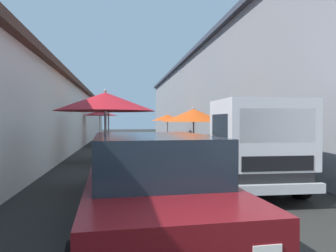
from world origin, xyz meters
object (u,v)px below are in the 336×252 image
(fruit_stall_near_right, at_px, (107,113))
(plastic_stool, at_px, (109,161))
(hatchback_car, at_px, (153,189))
(vendor_by_crates, at_px, (257,144))
(fruit_stall_mid_lane, at_px, (100,118))
(parked_scooter, at_px, (240,155))
(fruit_stall_far_left, at_px, (108,115))
(fruit_stall_far_right, at_px, (194,122))
(fruit_stall_near_left, at_px, (168,122))
(delivery_truck, at_px, (248,147))

(fruit_stall_near_right, distance_m, plastic_stool, 3.29)
(fruit_stall_near_right, relative_size, plastic_stool, 5.48)
(hatchback_car, relative_size, vendor_by_crates, 2.48)
(fruit_stall_near_right, bearing_deg, fruit_stall_mid_lane, 4.18)
(vendor_by_crates, distance_m, plastic_stool, 4.74)
(parked_scooter, bearing_deg, fruit_stall_far_left, 62.03)
(hatchback_car, xyz_separation_m, plastic_stool, (6.26, 0.79, -0.41))
(fruit_stall_far_left, height_order, vendor_by_crates, fruit_stall_far_left)
(vendor_by_crates, bearing_deg, fruit_stall_far_left, 52.27)
(vendor_by_crates, height_order, plastic_stool, vendor_by_crates)
(fruit_stall_far_right, distance_m, fruit_stall_mid_lane, 10.97)
(fruit_stall_near_left, height_order, vendor_by_crates, fruit_stall_near_left)
(hatchback_car, relative_size, delivery_truck, 0.80)
(delivery_truck, relative_size, parked_scooter, 2.93)
(fruit_stall_near_left, distance_m, fruit_stall_far_right, 9.92)
(fruit_stall_far_left, distance_m, parked_scooter, 5.44)
(fruit_stall_near_left, distance_m, fruit_stall_near_right, 13.79)
(fruit_stall_near_left, xyz_separation_m, fruit_stall_mid_lane, (0.35, 4.44, 0.27))
(fruit_stall_near_right, xyz_separation_m, plastic_stool, (2.93, 0.05, -1.49))
(fruit_stall_near_left, bearing_deg, fruit_stall_near_right, 165.57)
(parked_scooter, xyz_separation_m, plastic_stool, (-0.07, 4.50, -0.12))
(parked_scooter, bearing_deg, fruit_stall_near_right, 124.03)
(fruit_stall_near_left, relative_size, fruit_stall_far_left, 0.89)
(vendor_by_crates, height_order, parked_scooter, vendor_by_crates)
(fruit_stall_near_left, height_order, fruit_stall_far_right, fruit_stall_far_right)
(hatchback_car, bearing_deg, fruit_stall_far_right, -17.61)
(delivery_truck, bearing_deg, fruit_stall_mid_lane, 16.29)
(fruit_stall_far_left, bearing_deg, delivery_truck, -151.06)
(fruit_stall_far_left, relative_size, delivery_truck, 0.49)
(fruit_stall_far_right, distance_m, hatchback_car, 7.15)
(fruit_stall_mid_lane, xyz_separation_m, plastic_stool, (-10.77, -0.95, -1.51))
(delivery_truck, bearing_deg, vendor_by_crates, -28.03)
(fruit_stall_near_left, distance_m, delivery_truck, 14.02)
(fruit_stall_far_left, bearing_deg, parked_scooter, -117.97)
(parked_scooter, distance_m, plastic_stool, 4.50)
(fruit_stall_mid_lane, distance_m, parked_scooter, 12.08)
(fruit_stall_near_left, distance_m, fruit_stall_mid_lane, 4.46)
(fruit_stall_near_left, height_order, fruit_stall_far_left, fruit_stall_far_left)
(fruit_stall_far_right, relative_size, delivery_truck, 0.46)
(fruit_stall_near_right, distance_m, hatchback_car, 3.57)
(fruit_stall_far_left, xyz_separation_m, fruit_stall_mid_lane, (8.23, 0.81, -0.02))
(fruit_stall_far_left, xyz_separation_m, fruit_stall_near_right, (-5.47, -0.19, -0.04))
(fruit_stall_near_right, relative_size, hatchback_car, 0.60)
(vendor_by_crates, xyz_separation_m, plastic_stool, (1.11, 4.57, -0.60))
(fruit_stall_near_left, xyz_separation_m, fruit_stall_near_right, (-13.35, 3.44, 0.25))
(fruit_stall_far_right, xyz_separation_m, plastic_stool, (-0.51, 2.94, -1.27))
(fruit_stall_far_left, bearing_deg, fruit_stall_near_right, -177.97)
(fruit_stall_far_right, relative_size, hatchback_car, 0.57)
(parked_scooter, bearing_deg, fruit_stall_mid_lane, 27.01)
(hatchback_car, bearing_deg, delivery_truck, -42.66)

